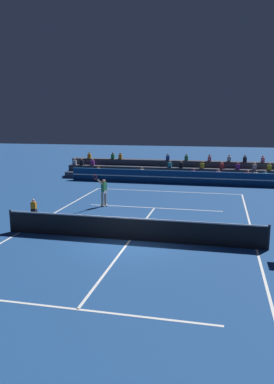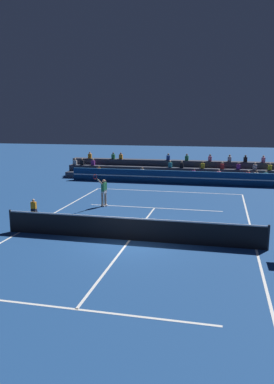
% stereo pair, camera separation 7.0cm
% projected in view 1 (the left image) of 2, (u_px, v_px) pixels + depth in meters
% --- Properties ---
extents(ground_plane, '(120.00, 120.00, 0.00)m').
position_uv_depth(ground_plane, '(130.00, 240.00, 16.95)').
color(ground_plane, navy).
extents(court_lines, '(11.10, 23.90, 0.01)m').
position_uv_depth(court_lines, '(130.00, 240.00, 16.95)').
color(court_lines, white).
rests_on(court_lines, ground).
extents(tennis_net, '(12.00, 0.10, 1.10)m').
position_uv_depth(tennis_net, '(130.00, 229.00, 16.84)').
color(tennis_net, black).
rests_on(tennis_net, ground).
extents(sponsor_banner_wall, '(18.00, 0.26, 1.10)m').
position_uv_depth(sponsor_banner_wall, '(173.00, 177.00, 31.75)').
color(sponsor_banner_wall, navy).
rests_on(sponsor_banner_wall, ground).
extents(bleacher_stand, '(20.43, 2.85, 2.28)m').
position_uv_depth(bleacher_stand, '(177.00, 172.00, 34.16)').
color(bleacher_stand, '#383D4C').
rests_on(bleacher_stand, ground).
extents(ball_kid_courtside, '(0.30, 0.36, 0.84)m').
position_uv_depth(ball_kid_courtside, '(34.00, 208.00, 21.74)').
color(ball_kid_courtside, black).
rests_on(ball_kid_courtside, ground).
extents(tennis_player, '(0.58, 1.36, 2.22)m').
position_uv_depth(tennis_player, '(104.00, 191.00, 23.33)').
color(tennis_player, tan).
rests_on(tennis_player, ground).
extents(tennis_ball, '(0.07, 0.07, 0.07)m').
position_uv_depth(tennis_ball, '(183.00, 225.00, 19.26)').
color(tennis_ball, '#C6DB33').
rests_on(tennis_ball, ground).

